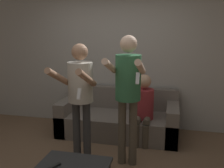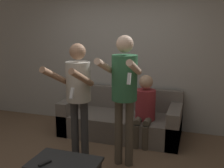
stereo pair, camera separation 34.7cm
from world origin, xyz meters
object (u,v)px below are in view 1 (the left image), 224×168
(person_standing_right, at_px, (128,85))
(remote_on_table, at_px, (55,166))
(person_standing_left, at_px, (80,89))
(person_seated, at_px, (143,106))
(couch, at_px, (119,120))
(coffee_table, at_px, (74,168))

(person_standing_right, distance_m, remote_on_table, 1.35)
(person_standing_right, bearing_deg, person_standing_left, -179.37)
(person_standing_left, height_order, person_seated, person_standing_left)
(person_standing_left, height_order, person_standing_right, person_standing_right)
(person_seated, bearing_deg, person_standing_right, -98.58)
(person_standing_right, bearing_deg, couch, 107.75)
(person_seated, bearing_deg, couch, 154.91)
(person_seated, xyz_separation_m, remote_on_table, (-0.74, -1.80, -0.19))
(couch, distance_m, person_standing_right, 1.39)
(person_standing_left, distance_m, person_standing_right, 0.67)
(person_standing_right, relative_size, remote_on_table, 11.76)
(person_seated, height_order, coffee_table, person_seated)
(person_standing_left, xyz_separation_m, coffee_table, (0.22, -0.85, -0.69))
(person_standing_left, xyz_separation_m, person_seated, (0.79, 0.83, -0.44))
(remote_on_table, bearing_deg, couch, 82.04)
(couch, bearing_deg, person_seated, -25.09)
(person_standing_right, distance_m, person_seated, 0.98)
(coffee_table, bearing_deg, remote_on_table, -145.44)
(coffee_table, bearing_deg, couch, 86.73)
(remote_on_table, bearing_deg, person_seated, 67.72)
(coffee_table, height_order, remote_on_table, remote_on_table)
(person_standing_right, xyz_separation_m, remote_on_table, (-0.61, -0.98, -0.70))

